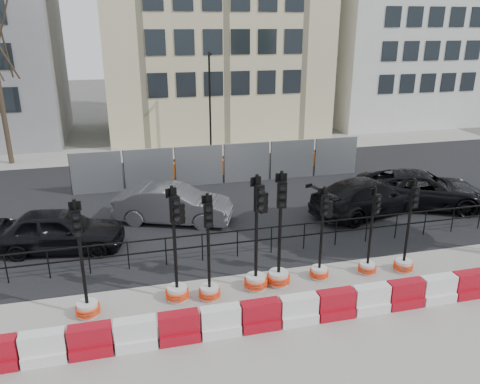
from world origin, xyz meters
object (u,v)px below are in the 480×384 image
object	(u,v)px
traffic_signal_a	(86,294)
traffic_signal_h	(405,253)
traffic_signal_d	(257,263)
car_c	(368,196)
car_a	(59,230)

from	to	relation	value
traffic_signal_a	traffic_signal_h	xyz separation A→B (m)	(9.68, 0.11, -0.05)
traffic_signal_d	traffic_signal_h	size ratio (longest dim) A/B	1.15
car_c	car_a	bearing A→B (deg)	77.36
traffic_signal_d	traffic_signal_h	world-z (taller)	traffic_signal_d
traffic_signal_d	car_a	xyz separation A→B (m)	(-5.94, 4.14, -0.10)
traffic_signal_h	car_c	distance (m)	4.90
car_a	traffic_signal_a	bearing A→B (deg)	-156.11
traffic_signal_a	car_a	bearing A→B (deg)	99.11
traffic_signal_h	car_a	world-z (taller)	traffic_signal_h
traffic_signal_h	car_c	bearing A→B (deg)	76.78
traffic_signal_d	car_a	distance (m)	7.24
car_a	car_c	xyz separation A→B (m)	(12.08, 0.46, 0.00)
traffic_signal_a	traffic_signal_d	distance (m)	4.82
traffic_signal_h	car_a	size ratio (longest dim) A/B	0.67
traffic_signal_d	traffic_signal_h	distance (m)	4.87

